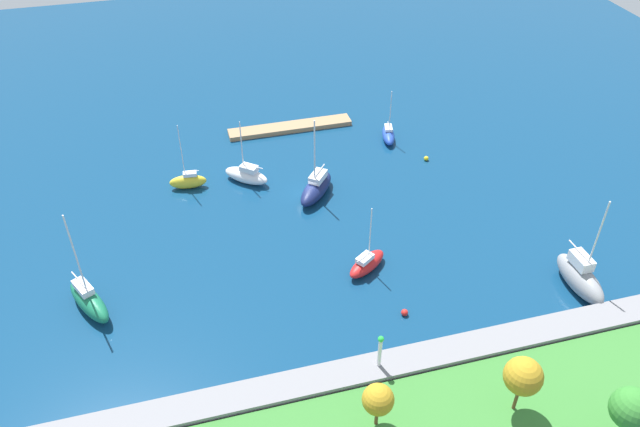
# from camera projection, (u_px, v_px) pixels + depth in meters

# --- Properties ---
(water) EXTENTS (160.00, 160.00, 0.00)m
(water) POSITION_uv_depth(u_px,v_px,m) (308.00, 195.00, 79.08)
(water) COLOR navy
(water) RESTS_ON ground
(pier_dock) EXTENTS (18.08, 2.61, 0.67)m
(pier_dock) POSITION_uv_depth(u_px,v_px,m) (290.00, 127.00, 91.78)
(pier_dock) COLOR #997A56
(pier_dock) RESTS_ON ground
(breakwater) EXTENTS (64.50, 3.00, 1.44)m
(breakwater) POSITION_uv_depth(u_px,v_px,m) (385.00, 368.00, 56.90)
(breakwater) COLOR gray
(breakwater) RESTS_ON ground
(harbor_beacon) EXTENTS (0.56, 0.56, 3.73)m
(harbor_beacon) POSITION_uv_depth(u_px,v_px,m) (380.00, 349.00, 55.01)
(harbor_beacon) COLOR silver
(harbor_beacon) RESTS_ON breakwater
(park_tree_center) EXTENTS (3.23, 3.23, 5.88)m
(park_tree_center) POSITION_uv_depth(u_px,v_px,m) (523.00, 376.00, 50.59)
(park_tree_center) COLOR brown
(park_tree_center) RESTS_ON shoreline_park
(park_tree_mideast) EXTENTS (3.49, 3.49, 5.73)m
(park_tree_mideast) POSITION_uv_depth(u_px,v_px,m) (632.00, 409.00, 48.51)
(park_tree_mideast) COLOR brown
(park_tree_mideast) RESTS_ON shoreline_park
(park_tree_west) EXTENTS (2.63, 2.63, 4.57)m
(park_tree_west) POSITION_uv_depth(u_px,v_px,m) (378.00, 400.00, 50.04)
(park_tree_west) COLOR brown
(park_tree_west) RESTS_ON shoreline_park
(sailboat_gray_lone_north) EXTENTS (2.62, 7.46, 11.67)m
(sailboat_gray_lone_north) POSITION_uv_depth(u_px,v_px,m) (580.00, 277.00, 65.05)
(sailboat_gray_lone_north) COLOR gray
(sailboat_gray_lone_north) RESTS_ON water
(sailboat_red_near_pier) EXTENTS (5.56, 4.61, 8.20)m
(sailboat_red_near_pier) POSITION_uv_depth(u_px,v_px,m) (367.00, 263.00, 67.71)
(sailboat_red_near_pier) COLOR red
(sailboat_red_near_pier) RESTS_ON water
(sailboat_blue_along_channel) EXTENTS (2.90, 5.34, 7.71)m
(sailboat_blue_along_channel) POSITION_uv_depth(u_px,v_px,m) (388.00, 134.00, 89.18)
(sailboat_blue_along_channel) COLOR #2347B2
(sailboat_blue_along_channel) RESTS_ON water
(sailboat_green_inner_mooring) EXTENTS (5.16, 7.38, 12.35)m
(sailboat_green_inner_mooring) POSITION_uv_depth(u_px,v_px,m) (89.00, 300.00, 62.80)
(sailboat_green_inner_mooring) COLOR #19724C
(sailboat_green_inner_mooring) RESTS_ON water
(sailboat_navy_by_breakwater) EXTENTS (6.62, 7.40, 10.93)m
(sailboat_navy_by_breakwater) POSITION_uv_depth(u_px,v_px,m) (316.00, 188.00, 78.29)
(sailboat_navy_by_breakwater) COLOR #141E4C
(sailboat_navy_by_breakwater) RESTS_ON water
(sailboat_white_west_end) EXTENTS (6.06, 5.57, 8.75)m
(sailboat_white_west_end) POSITION_uv_depth(u_px,v_px,m) (246.00, 175.00, 80.77)
(sailboat_white_west_end) COLOR white
(sailboat_white_west_end) RESTS_ON water
(sailboat_yellow_mid_basin) EXTENTS (4.79, 1.94, 9.11)m
(sailboat_yellow_mid_basin) POSITION_uv_depth(u_px,v_px,m) (188.00, 181.00, 79.73)
(sailboat_yellow_mid_basin) COLOR yellow
(sailboat_yellow_mid_basin) RESTS_ON water
(mooring_buoy_red) EXTENTS (0.71, 0.71, 0.71)m
(mooring_buoy_red) POSITION_uv_depth(u_px,v_px,m) (405.00, 312.00, 62.80)
(mooring_buoy_red) COLOR red
(mooring_buoy_red) RESTS_ON water
(mooring_buoy_yellow) EXTENTS (0.64, 0.64, 0.64)m
(mooring_buoy_yellow) POSITION_uv_depth(u_px,v_px,m) (426.00, 158.00, 85.20)
(mooring_buoy_yellow) COLOR yellow
(mooring_buoy_yellow) RESTS_ON water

